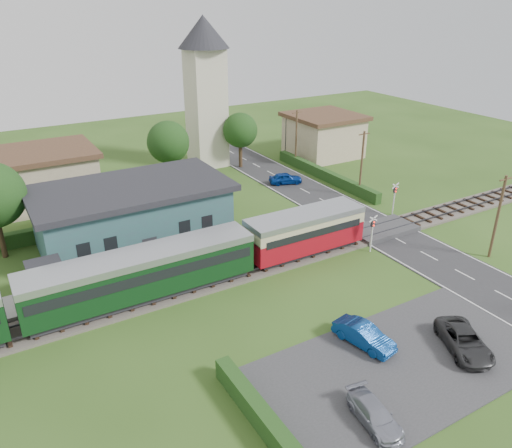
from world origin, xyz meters
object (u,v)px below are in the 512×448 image
crossing_signal_near (372,228)px  car_park_blue (364,335)px  equipment_hut (46,280)px  train (95,286)px  car_park_dark (464,341)px  pedestrian_near (253,235)px  car_on_road (286,178)px  car_park_silver (375,415)px  station_building (133,215)px  house_west (42,176)px  pedestrian_far (61,283)px  church_tower (205,82)px  house_east (324,135)px  crossing_signal_far (395,194)px

crossing_signal_near → car_park_blue: 12.73m
equipment_hut → train: 4.12m
equipment_hut → train: bearing=-51.3°
car_park_dark → pedestrian_near: pedestrian_near is taller
car_on_road → car_park_blue: 29.03m
car_park_silver → station_building: bearing=107.0°
car_park_silver → pedestrian_near: 20.04m
pedestrian_near → train: bearing=7.9°
train → car_park_silver: 19.02m
equipment_hut → station_building: station_building is taller
house_west → car_on_road: size_ratio=2.91×
house_west → station_building: bearing=-70.4°
car_park_blue → crossing_signal_near: bearing=34.1°
equipment_hut → train: size_ratio=0.06×
pedestrian_near → pedestrian_far: pedestrian_far is taller
car_park_dark → pedestrian_far: (-19.52, 18.14, 0.52)m
church_tower → car_park_dark: 42.08m
church_tower → house_east: bearing=-14.9°
church_tower → house_east: size_ratio=2.00×
car_park_blue → pedestrian_near: bearing=75.5°
equipment_hut → pedestrian_near: bearing=-0.5°
station_building → car_park_dark: size_ratio=3.50×
train → car_on_road: size_ratio=11.62×
station_building → car_on_road: size_ratio=4.30×
crossing_signal_near → car_park_dark: bearing=-107.6°
station_building → church_tower: church_tower is taller
house_east → church_tower: bearing=165.1°
train → pedestrian_far: train is taller
car_park_blue → pedestrian_near: pedestrian_near is taller
equipment_hut → crossing_signal_far: 31.61m
church_tower → crossing_signal_far: 26.39m
crossing_signal_near → pedestrian_far: 24.17m
house_west → church_tower: bearing=8.5°
equipment_hut → car_park_blue: 21.46m
equipment_hut → house_west: house_west is taller
pedestrian_far → train: bearing=-145.6°
house_west → house_east: bearing=-1.6°
train → house_east: house_east is taller
station_building → train: station_building is taller
equipment_hut → crossing_signal_near: (24.40, -5.61, 0.39)m
house_west → car_park_blue: (12.60, -34.50, -2.06)m
pedestrian_far → car_park_silver: bearing=-143.5°
crossing_signal_far → car_park_silver: crossing_signal_far is taller
house_east → car_on_road: house_east is taller
church_tower → house_east: church_tower is taller
pedestrian_near → church_tower: bearing=-111.0°
car_park_blue → pedestrian_far: (-14.69, 14.73, 0.50)m
house_east → crossing_signal_far: bearing=-108.1°
equipment_hut → pedestrian_far: 1.05m
station_building → car_park_blue: bearing=-69.7°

